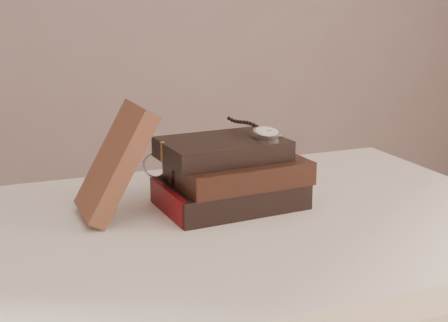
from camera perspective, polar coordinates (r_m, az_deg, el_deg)
name	(u,v)px	position (r m, az deg, el deg)	size (l,w,h in m)	color
table	(208,277)	(0.96, -1.49, -10.79)	(1.00, 0.60, 0.75)	silver
book_stack	(231,175)	(0.97, 0.62, -1.30)	(0.23, 0.17, 0.11)	black
journal	(115,162)	(0.93, -10.12, -0.08)	(0.03, 0.11, 0.18)	#48271B
pocket_watch	(264,132)	(0.98, 3.75, 2.74)	(0.05, 0.15, 0.02)	silver
eyeglasses	(168,163)	(1.00, -5.27, -0.16)	(0.10, 0.11, 0.04)	silver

